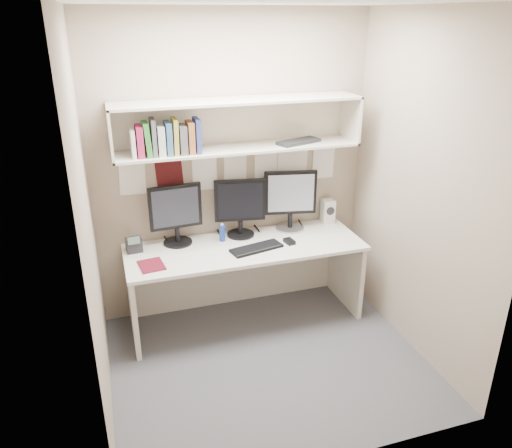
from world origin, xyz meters
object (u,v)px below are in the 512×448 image
object	(u,v)px
keyboard	(256,248)
maroon_notebook	(151,265)
desk	(245,283)
monitor_left	(176,213)
monitor_center	(240,206)
speaker	(328,211)
desk_phone	(134,245)
monitor_right	(290,199)

from	to	relation	value
keyboard	maroon_notebook	bearing A→B (deg)	169.66
desk	monitor_left	distance (m)	0.86
monitor_center	keyboard	bearing A→B (deg)	-72.60
monitor_left	monitor_center	distance (m)	0.56
keyboard	maroon_notebook	world-z (taller)	keyboard
speaker	desk_phone	world-z (taller)	speaker
monitor_center	speaker	size ratio (longest dim) A/B	2.33
desk_phone	monitor_right	bearing A→B (deg)	-2.44
monitor_right	keyboard	world-z (taller)	monitor_right
monitor_center	desk_phone	bearing A→B (deg)	-167.04
desk_phone	monitor_center	bearing A→B (deg)	-1.21
monitor_right	speaker	xyz separation A→B (m)	(0.39, 0.04, -0.18)
keyboard	speaker	size ratio (longest dim) A/B	2.00
monitor_center	speaker	distance (m)	0.87
desk	monitor_left	world-z (taller)	monitor_left
monitor_right	maroon_notebook	world-z (taller)	monitor_right
desk	maroon_notebook	world-z (taller)	maroon_notebook
speaker	desk_phone	xyz separation A→B (m)	(-1.78, -0.10, -0.05)
monitor_center	desk_phone	size ratio (longest dim) A/B	3.33
speaker	maroon_notebook	xyz separation A→B (m)	(-1.68, -0.40, -0.10)
desk	monitor_center	size ratio (longest dim) A/B	3.91
monitor_left	keyboard	size ratio (longest dim) A/B	1.17
maroon_notebook	desk_phone	bearing A→B (deg)	101.72
desk	monitor_center	bearing A→B (deg)	84.02
keyboard	monitor_right	bearing A→B (deg)	25.16
monitor_center	maroon_notebook	bearing A→B (deg)	-146.78
monitor_right	desk_phone	bearing A→B (deg)	-166.83
monitor_center	maroon_notebook	xyz separation A→B (m)	(-0.82, -0.36, -0.27)
keyboard	maroon_notebook	xyz separation A→B (m)	(-0.87, -0.04, -0.00)
monitor_left	desk_phone	distance (m)	0.43
desk	monitor_right	xyz separation A→B (m)	(0.49, 0.22, 0.65)
maroon_notebook	monitor_center	bearing A→B (deg)	17.01
monitor_center	keyboard	world-z (taller)	monitor_center
monitor_center	speaker	xyz separation A→B (m)	(0.86, 0.04, -0.16)
desk	maroon_notebook	size ratio (longest dim) A/B	8.93
monitor_right	maroon_notebook	bearing A→B (deg)	-153.47
monitor_left	desk_phone	xyz separation A→B (m)	(-0.37, -0.06, -0.22)
monitor_center	keyboard	xyz separation A→B (m)	(0.05, -0.33, -0.26)
monitor_left	speaker	distance (m)	1.43
monitor_right	desk_phone	distance (m)	1.41
desk	maroon_notebook	distance (m)	0.89
desk	keyboard	bearing A→B (deg)	-57.19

